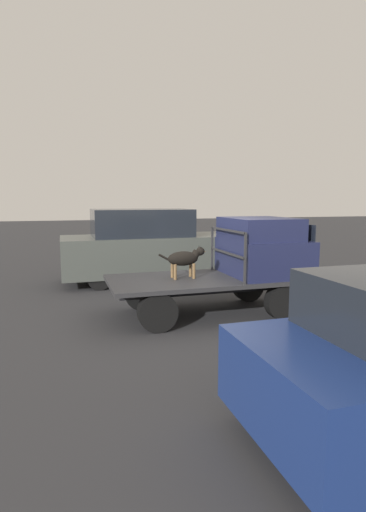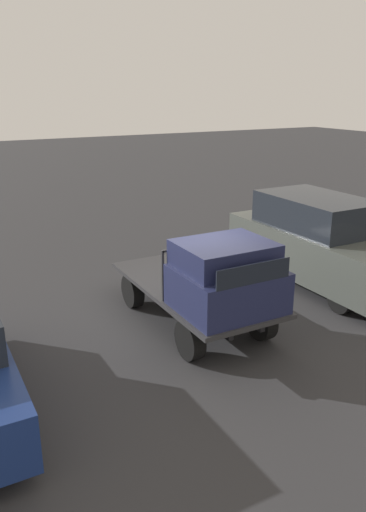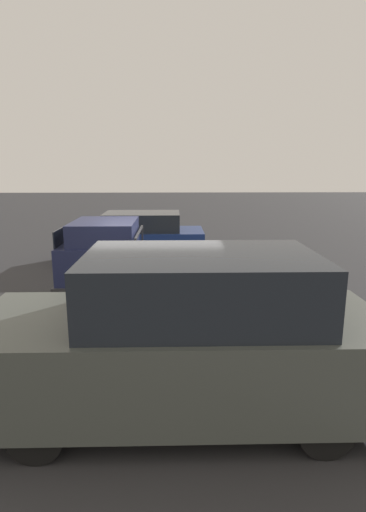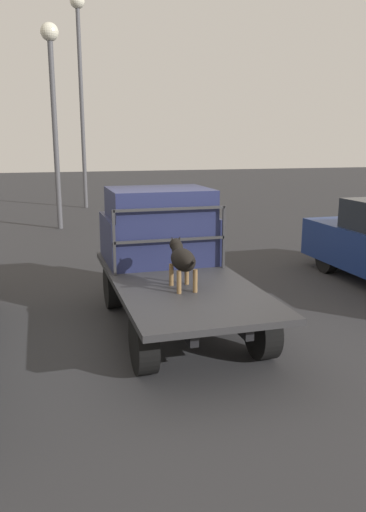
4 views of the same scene
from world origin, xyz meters
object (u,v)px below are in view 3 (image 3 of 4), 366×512
Objects in this scene: flatbed_truck at (158,285)px; dog at (181,258)px; parked_sedan at (137,237)px; parked_pickup_far at (186,339)px.

flatbed_truck is 0.77m from dog.
parked_sedan is at bearing -86.88° from dog.
parked_pickup_far reaches higher than dog.
parked_pickup_far is (-0.47, 3.71, 0.44)m from flatbed_truck.
dog reaches higher than flatbed_truck.
dog is 4.85m from parked_sedan.
parked_pickup_far is at bearing 99.70° from parked_sedan.
parked_sedan is at bearing -78.52° from parked_pickup_far.
flatbed_truck is at bearing 101.11° from parked_sedan.
dog is at bearing 106.51° from parked_sedan.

